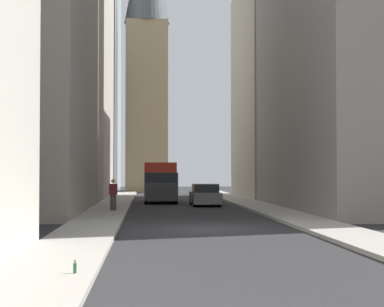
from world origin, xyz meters
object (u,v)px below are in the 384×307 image
pedestrian (113,193)px  discarded_bottle (75,268)px  delivery_truck (160,182)px  hatchback_grey (205,195)px

pedestrian → discarded_bottle: (-20.74, -0.34, -0.80)m
delivery_truck → pedestrian: 11.48m
pedestrian → discarded_bottle: size_ratio=6.20×
delivery_truck → discarded_bottle: (-31.88, 2.41, -1.21)m
pedestrian → discarded_bottle: bearing=-179.1°
hatchback_grey → delivery_truck: bearing=31.6°
discarded_bottle → pedestrian: bearing=0.9°
delivery_truck → hatchback_grey: 5.40m
hatchback_grey → discarded_bottle: hatchback_grey is taller
discarded_bottle → delivery_truck: bearing=-4.3°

